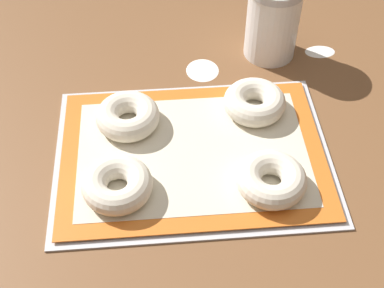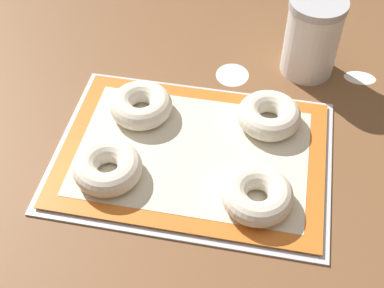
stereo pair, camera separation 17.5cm
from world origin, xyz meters
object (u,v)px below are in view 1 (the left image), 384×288
(bagel_back_left, at_px, (128,116))
(flour_canister, at_px, (273,20))
(bagel_front_right, at_px, (271,180))
(baking_tray, at_px, (192,154))
(bagel_back_right, at_px, (255,102))
(bagel_front_left, at_px, (117,185))

(bagel_back_left, bearing_deg, flour_canister, 33.82)
(bagel_front_right, xyz_separation_m, bagel_back_left, (-0.25, 0.17, 0.00))
(baking_tray, bearing_deg, flour_canister, 55.96)
(bagel_front_right, height_order, bagel_back_right, same)
(flour_canister, bearing_deg, bagel_back_left, -146.18)
(bagel_front_right, bearing_deg, baking_tray, 144.42)
(bagel_front_right, bearing_deg, bagel_back_right, 89.50)
(baking_tray, distance_m, bagel_back_right, 0.17)
(bagel_front_left, distance_m, bagel_back_left, 0.16)
(bagel_back_left, relative_size, bagel_back_right, 1.00)
(bagel_back_left, bearing_deg, bagel_front_right, -35.18)
(bagel_front_left, relative_size, flour_canister, 0.71)
(bagel_back_right, height_order, flour_canister, flour_canister)
(bagel_front_left, xyz_separation_m, bagel_front_right, (0.26, -0.01, 0.00))
(bagel_back_left, bearing_deg, bagel_back_right, 4.34)
(bagel_front_left, bearing_deg, bagel_back_right, 34.37)
(bagel_front_left, height_order, bagel_back_left, same)
(baking_tray, bearing_deg, bagel_front_left, -148.63)
(baking_tray, distance_m, bagel_front_right, 0.16)
(bagel_front_right, distance_m, bagel_back_left, 0.30)
(baking_tray, relative_size, flour_canister, 2.97)
(baking_tray, height_order, bagel_back_right, bagel_back_right)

